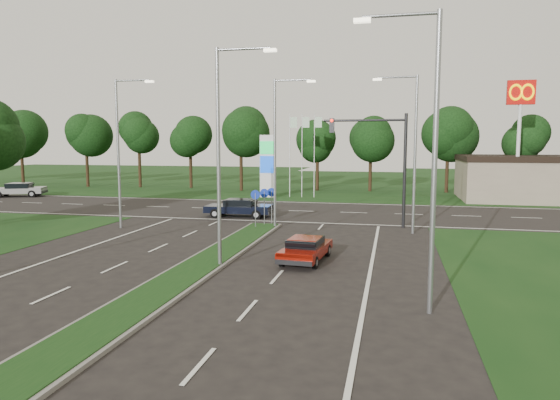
# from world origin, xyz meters

# --- Properties ---
(ground) EXTENTS (160.00, 160.00, 0.00)m
(ground) POSITION_xyz_m (0.00, 0.00, 0.00)
(ground) COLOR black
(ground) RESTS_ON ground
(verge_far) EXTENTS (160.00, 50.00, 0.02)m
(verge_far) POSITION_xyz_m (0.00, 55.00, 0.00)
(verge_far) COLOR black
(verge_far) RESTS_ON ground
(cross_road) EXTENTS (160.00, 12.00, 0.02)m
(cross_road) POSITION_xyz_m (0.00, 24.00, 0.00)
(cross_road) COLOR black
(cross_road) RESTS_ON ground
(median_kerb) EXTENTS (2.00, 26.00, 0.12)m
(median_kerb) POSITION_xyz_m (0.00, 4.00, 0.06)
(median_kerb) COLOR slate
(median_kerb) RESTS_ON ground
(commercial_building) EXTENTS (16.00, 9.00, 4.00)m
(commercial_building) POSITION_xyz_m (22.00, 36.00, 2.00)
(commercial_building) COLOR gray
(commercial_building) RESTS_ON ground
(streetlight_median_near) EXTENTS (2.53, 0.22, 9.00)m
(streetlight_median_near) POSITION_xyz_m (1.00, 6.00, 5.08)
(streetlight_median_near) COLOR gray
(streetlight_median_near) RESTS_ON ground
(streetlight_median_far) EXTENTS (2.53, 0.22, 9.00)m
(streetlight_median_far) POSITION_xyz_m (1.00, 16.00, 5.08)
(streetlight_median_far) COLOR gray
(streetlight_median_far) RESTS_ON ground
(streetlight_left_far) EXTENTS (2.53, 0.22, 9.00)m
(streetlight_left_far) POSITION_xyz_m (-8.30, 14.00, 5.08)
(streetlight_left_far) COLOR gray
(streetlight_left_far) RESTS_ON ground
(streetlight_right_far) EXTENTS (2.53, 0.22, 9.00)m
(streetlight_right_far) POSITION_xyz_m (8.80, 16.00, 5.08)
(streetlight_right_far) COLOR gray
(streetlight_right_far) RESTS_ON ground
(streetlight_right_near) EXTENTS (2.53, 0.22, 9.00)m
(streetlight_right_near) POSITION_xyz_m (8.80, 2.00, 5.08)
(streetlight_right_near) COLOR gray
(streetlight_right_near) RESTS_ON ground
(traffic_signal) EXTENTS (5.10, 0.42, 7.00)m
(traffic_signal) POSITION_xyz_m (7.19, 18.00, 4.65)
(traffic_signal) COLOR black
(traffic_signal) RESTS_ON ground
(median_signs) EXTENTS (1.16, 1.76, 2.38)m
(median_signs) POSITION_xyz_m (0.00, 16.40, 1.71)
(median_signs) COLOR gray
(median_signs) RESTS_ON ground
(gas_pylon) EXTENTS (5.80, 1.26, 8.00)m
(gas_pylon) POSITION_xyz_m (-3.79, 33.05, 3.20)
(gas_pylon) COLOR silver
(gas_pylon) RESTS_ON ground
(mcdonalds_sign) EXTENTS (2.20, 0.47, 10.40)m
(mcdonalds_sign) POSITION_xyz_m (18.00, 31.97, 7.99)
(mcdonalds_sign) COLOR silver
(mcdonalds_sign) RESTS_ON ground
(treeline_far) EXTENTS (6.00, 6.00, 9.90)m
(treeline_far) POSITION_xyz_m (0.10, 39.93, 6.83)
(treeline_far) COLOR black
(treeline_far) RESTS_ON ground
(red_sedan) EXTENTS (1.91, 4.02, 1.07)m
(red_sedan) POSITION_xyz_m (4.13, 7.87, 0.58)
(red_sedan) COLOR maroon
(red_sedan) RESTS_ON ground
(navy_sedan) EXTENTS (4.69, 2.03, 1.28)m
(navy_sedan) POSITION_xyz_m (-2.74, 20.00, 0.69)
(navy_sedan) COLOR black
(navy_sedan) RESTS_ON ground
(far_car_a) EXTENTS (5.17, 3.62, 1.37)m
(far_car_a) POSITION_xyz_m (-27.88, 28.23, 0.73)
(far_car_a) COLOR gray
(far_car_a) RESTS_ON ground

